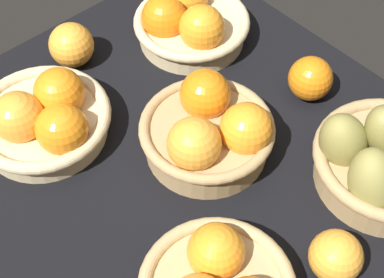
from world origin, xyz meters
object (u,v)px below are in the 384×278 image
Objects in this scene: basket_far_left at (189,22)px; loose_orange_front_gap at (334,258)px; basket_near_left at (44,119)px; basket_far_right_pears at (381,161)px; basket_center at (211,131)px; loose_orange_back_gap at (310,78)px; loose_orange_side_gap at (71,45)px.

basket_far_left reaches higher than loose_orange_front_gap.
loose_orange_front_gap is at bearing 18.44° from basket_near_left.
basket_near_left is at bearing -161.56° from loose_orange_front_gap.
basket_near_left is 52.98cm from basket_far_right_pears.
basket_far_right_pears reaches higher than loose_orange_front_gap.
basket_center is 21.42cm from loose_orange_back_gap.
basket_center is 32.12cm from loose_orange_side_gap.
loose_orange_back_gap is (-19.13, 6.24, -1.20)cm from basket_far_right_pears.
basket_far_right_pears is (41.64, 32.75, 0.84)cm from basket_near_left.
basket_far_left reaches higher than loose_orange_back_gap.
loose_orange_front_gap is 33.77cm from loose_orange_back_gap.
basket_far_right_pears is (21.44, 15.03, 0.19)cm from basket_center.
loose_orange_front_gap is at bearing 2.32° from loose_orange_side_gap.
basket_near_left reaches higher than loose_orange_back_gap.
loose_orange_back_gap is at bearing 37.00° from loose_orange_side_gap.
basket_near_left is 1.04× the size of basket_far_left.
basket_far_right_pears reaches higher than basket_far_left.
basket_far_right_pears is 2.86× the size of loose_orange_side_gap.
loose_orange_back_gap is at bearing 83.79° from basket_center.
loose_orange_side_gap is at bearing -172.06° from basket_center.
basket_far_right_pears is at bearing 20.08° from loose_orange_side_gap.
loose_orange_back_gap is 0.95× the size of loose_orange_side_gap.
basket_far_right_pears is 3.01× the size of loose_orange_back_gap.
loose_orange_front_gap is (26.74, -2.06, -1.12)cm from basket_center.
basket_center is 2.86× the size of loose_orange_front_gap.
basket_far_left is 2.90× the size of loose_orange_front_gap.
basket_far_right_pears is at bearing 107.21° from loose_orange_front_gap.
basket_near_left is 26.88cm from basket_center.
basket_far_right_pears is at bearing -18.06° from loose_orange_back_gap.
basket_far_right_pears is (43.81, -0.36, 0.86)cm from basket_far_left.
basket_center is 2.78× the size of loose_orange_back_gap.
basket_near_left is 0.97× the size of basket_far_right_pears.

